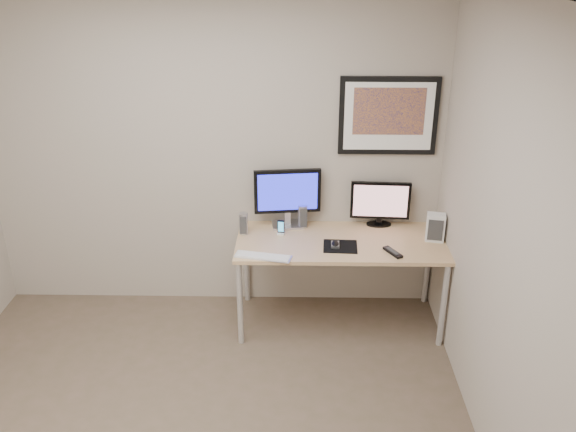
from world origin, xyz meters
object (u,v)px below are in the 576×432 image
object	(u,v)px
speaker_left	(243,224)
keyboard	(263,256)
desk	(340,248)
framed_art	(388,116)
monitor_tv	(380,203)
speaker_right	(303,216)
fan_unit	(435,227)
monitor_large	(287,195)
phone_dock	(281,227)

from	to	relation	value
speaker_left	keyboard	distance (m)	0.44
desk	framed_art	world-z (taller)	framed_art
desk	keyboard	distance (m)	0.65
framed_art	monitor_tv	size ratio (longest dim) A/B	1.58
desk	monitor_tv	bearing A→B (deg)	41.16
speaker_right	keyboard	distance (m)	0.61
framed_art	speaker_right	xyz separation A→B (m)	(-0.64, -0.09, -0.80)
fan_unit	monitor_tv	bearing A→B (deg)	158.08
desk	keyboard	bearing A→B (deg)	-153.97
speaker_left	fan_unit	xyz separation A→B (m)	(1.48, -0.08, 0.02)
speaker_right	monitor_tv	bearing A→B (deg)	-7.30
desk	monitor_large	xyz separation A→B (m)	(-0.41, 0.25, 0.33)
phone_dock	keyboard	bearing A→B (deg)	-97.13
monitor_large	fan_unit	xyz separation A→B (m)	(1.13, -0.23, -0.16)
monitor_tv	speaker_left	size ratio (longest dim) A/B	2.74
monitor_tv	speaker_right	bearing A→B (deg)	-172.68
speaker_right	keyboard	world-z (taller)	speaker_right
monitor_large	speaker_left	world-z (taller)	monitor_large
desk	keyboard	size ratio (longest dim) A/B	3.85
framed_art	phone_dock	distance (m)	1.18
speaker_right	fan_unit	xyz separation A→B (m)	(1.01, -0.22, 0.01)
phone_dock	monitor_large	bearing A→B (deg)	82.62
desk	speaker_right	bearing A→B (deg)	140.57
monitor_tv	speaker_right	size ratio (longest dim) A/B	2.51
framed_art	monitor_large	size ratio (longest dim) A/B	1.42
monitor_large	speaker_left	xyz separation A→B (m)	(-0.34, -0.15, -0.18)
phone_dock	fan_unit	bearing A→B (deg)	6.32
framed_art	fan_unit	xyz separation A→B (m)	(0.37, -0.31, -0.78)
keyboard	speaker_left	bearing A→B (deg)	125.73
monitor_tv	speaker_left	world-z (taller)	monitor_tv
framed_art	monitor_large	distance (m)	0.99
framed_art	keyboard	size ratio (longest dim) A/B	1.81
desk	monitor_large	bearing A→B (deg)	148.50
monitor_tv	speaker_left	distance (m)	1.10
keyboard	fan_unit	world-z (taller)	fan_unit
phone_dock	keyboard	size ratio (longest dim) A/B	0.29
keyboard	speaker_right	bearing A→B (deg)	73.11
keyboard	fan_unit	distance (m)	1.34
desk	phone_dock	size ratio (longest dim) A/B	13.43
speaker_left	speaker_right	distance (m)	0.48
phone_dock	fan_unit	xyz separation A→B (m)	(1.18, -0.08, 0.05)
phone_dock	framed_art	bearing A→B (deg)	25.91
monitor_tv	fan_unit	distance (m)	0.48
monitor_tv	keyboard	size ratio (longest dim) A/B	1.14
keyboard	monitor_tv	bearing A→B (deg)	44.03
speaker_left	fan_unit	size ratio (longest dim) A/B	0.81
monitor_large	monitor_tv	size ratio (longest dim) A/B	1.12
speaker_right	framed_art	bearing A→B (deg)	-3.26
fan_unit	desk	bearing A→B (deg)	-166.67
fan_unit	framed_art	bearing A→B (deg)	151.68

